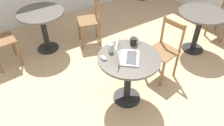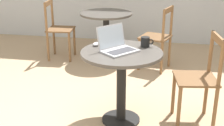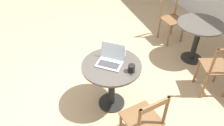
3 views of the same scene
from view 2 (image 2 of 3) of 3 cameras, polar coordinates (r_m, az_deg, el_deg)
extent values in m
cylinder|color=black|center=(3.23, 1.64, -10.23)|extent=(0.38, 0.38, 0.02)
cylinder|color=black|center=(3.06, 1.70, -4.52)|extent=(0.09, 0.09, 0.69)
cylinder|color=#4C4742|center=(2.93, 1.78, 1.85)|extent=(0.78, 0.78, 0.03)
cylinder|color=black|center=(4.88, -1.03, 0.78)|extent=(0.38, 0.38, 0.02)
cylinder|color=black|center=(4.78, -1.06, 4.78)|extent=(0.09, 0.09, 0.69)
cylinder|color=#4C4742|center=(4.69, -1.09, 9.00)|extent=(0.78, 0.78, 0.03)
cylinder|color=brown|center=(3.02, 12.15, -8.22)|extent=(0.04, 0.04, 0.46)
cylinder|color=brown|center=(3.31, 11.18, -5.44)|extent=(0.04, 0.04, 0.46)
cylinder|color=brown|center=(3.10, 18.32, -8.07)|extent=(0.04, 0.04, 0.46)
cylinder|color=brown|center=(3.39, 16.81, -5.39)|extent=(0.04, 0.04, 0.46)
cube|color=brown|center=(3.10, 15.01, -2.78)|extent=(0.44, 0.44, 0.02)
cylinder|color=brown|center=(2.92, 19.32, -0.09)|extent=(0.04, 0.04, 0.42)
cylinder|color=brown|center=(3.22, 17.64, 2.01)|extent=(0.04, 0.04, 0.42)
cube|color=brown|center=(3.02, 18.81, 4.16)|extent=(0.08, 0.37, 0.07)
cylinder|color=brown|center=(4.41, 4.96, 1.54)|extent=(0.04, 0.04, 0.46)
cylinder|color=brown|center=(4.71, 6.58, 2.70)|extent=(0.04, 0.04, 0.46)
cylinder|color=brown|center=(4.30, 9.06, 0.84)|extent=(0.04, 0.04, 0.46)
cylinder|color=brown|center=(4.60, 10.46, 2.08)|extent=(0.04, 0.04, 0.46)
cube|color=brown|center=(4.43, 7.91, 4.75)|extent=(0.48, 0.48, 0.02)
cylinder|color=brown|center=(4.17, 9.41, 6.80)|extent=(0.04, 0.04, 0.42)
cylinder|color=brown|center=(4.48, 10.83, 7.66)|extent=(0.04, 0.04, 0.42)
cube|color=brown|center=(4.29, 10.29, 9.53)|extent=(0.13, 0.36, 0.07)
cylinder|color=brown|center=(5.06, -6.89, 3.97)|extent=(0.04, 0.04, 0.46)
cylinder|color=brown|center=(4.75, -7.76, 2.82)|extent=(0.04, 0.04, 0.46)
cylinder|color=brown|center=(5.15, -10.54, 4.04)|extent=(0.04, 0.04, 0.46)
cylinder|color=brown|center=(4.84, -11.63, 2.91)|extent=(0.04, 0.04, 0.46)
cube|color=brown|center=(4.88, -9.36, 6.14)|extent=(0.41, 0.41, 0.02)
cylinder|color=brown|center=(5.04, -10.88, 9.06)|extent=(0.04, 0.04, 0.42)
cylinder|color=brown|center=(4.73, -12.03, 8.23)|extent=(0.04, 0.04, 0.42)
cube|color=brown|center=(4.85, -11.58, 10.69)|extent=(0.05, 0.37, 0.07)
cube|color=#B7B7BC|center=(2.89, 1.48, 2.14)|extent=(0.37, 0.38, 0.02)
cube|color=#38383D|center=(2.88, 1.74, 2.24)|extent=(0.27, 0.28, 0.00)
cube|color=#B7B7BC|center=(2.96, -0.20, 4.90)|extent=(0.25, 0.28, 0.21)
cube|color=silver|center=(2.95, -0.14, 4.90)|extent=(0.22, 0.25, 0.19)
ellipsoid|color=#B7B7BC|center=(3.10, -2.94, 3.50)|extent=(0.06, 0.10, 0.03)
cylinder|color=black|center=(3.06, 6.09, 3.85)|extent=(0.09, 0.09, 0.10)
torus|color=black|center=(3.06, 7.12, 3.88)|extent=(0.06, 0.01, 0.06)
cylinder|color=silver|center=(3.13, 0.05, 4.49)|extent=(0.06, 0.06, 0.11)
camera|label=1|loc=(2.17, -54.52, 32.26)|focal=35.00mm
camera|label=3|loc=(2.72, 56.43, 30.88)|focal=35.00mm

